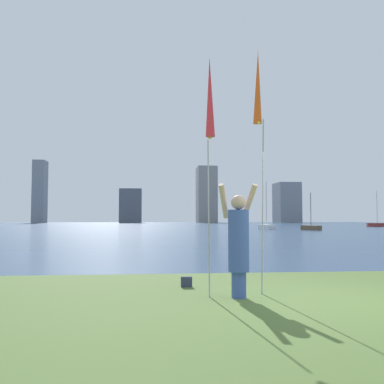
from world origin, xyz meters
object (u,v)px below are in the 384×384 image
kite_flag_left (210,102)px  sailboat_0 (377,224)px  bag (186,282)px  kite_flag_right (258,92)px  person (238,241)px  sailboat_3 (311,227)px  sailboat_1 (267,226)px

kite_flag_left → sailboat_0: bearing=58.4°
bag → kite_flag_right: bearing=-30.9°
person → kite_flag_right: kite_flag_right is taller
kite_flag_right → sailboat_3: 40.43m
bag → sailboat_0: sailboat_0 is taller
kite_flag_left → sailboat_3: 41.17m
bag → sailboat_3: bearing=65.4°
person → sailboat_3: sailboat_3 is taller
sailboat_3 → bag: bearing=-114.6°
kite_flag_left → kite_flag_right: kite_flag_right is taller
sailboat_1 → sailboat_3: sailboat_1 is taller
sailboat_0 → sailboat_1: (-20.43, -12.35, -0.02)m
kite_flag_left → sailboat_0: sailboat_0 is taller
kite_flag_right → kite_flag_left: bearing=-156.0°
kite_flag_left → sailboat_0: size_ratio=0.77×
kite_flag_left → kite_flag_right: bearing=24.0°
bag → person: bearing=-57.0°
kite_flag_right → sailboat_1: size_ratio=0.81×
kite_flag_right → bag: bearing=149.1°
sailboat_0 → sailboat_3: (-16.36, -15.62, -0.09)m
kite_flag_left → sailboat_0: (32.75, 53.26, -2.98)m
kite_flag_right → sailboat_3: bearing=67.5°
sailboat_1 → sailboat_3: size_ratio=1.36×
sailboat_0 → sailboat_1: size_ratio=0.97×
kite_flag_left → kite_flag_right: (0.96, 0.43, 0.32)m
bag → sailboat_3: (16.70, 36.46, 0.18)m
person → kite_flag_left: bearing=175.8°
sailboat_3 → person: bearing=-112.9°
kite_flag_right → sailboat_1: (11.36, 40.48, -3.31)m
person → kite_flag_right: bearing=42.5°
kite_flag_right → sailboat_3: kite_flag_right is taller
person → sailboat_0: 62.30m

